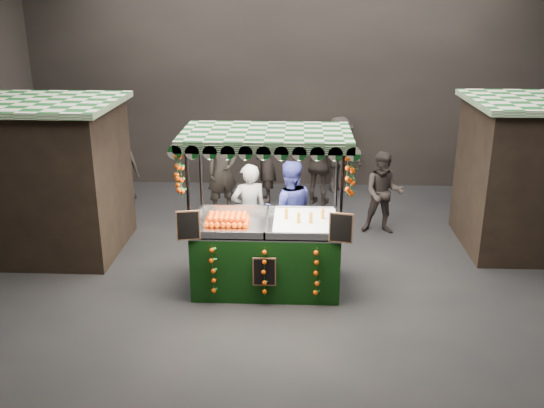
{
  "coord_description": "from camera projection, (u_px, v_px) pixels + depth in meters",
  "views": [
    {
      "loc": [
        0.05,
        -8.52,
        4.21
      ],
      "look_at": [
        -0.33,
        0.15,
        1.18
      ],
      "focal_mm": 39.66,
      "sensor_mm": 36.0,
      "label": 1
    }
  ],
  "objects": [
    {
      "name": "shopper_6",
      "position": [
        266.0,
        162.0,
        12.72
      ],
      "size": [
        0.49,
        0.68,
        1.73
      ],
      "rotation": [
        0.0,
        0.0,
        -1.45
      ],
      "color": "#292221",
      "rests_on": "ground"
    },
    {
      "name": "shopper_5",
      "position": [
        516.0,
        172.0,
        12.19
      ],
      "size": [
        1.16,
        1.55,
        1.63
      ],
      "rotation": [
        0.0,
        0.0,
        2.08
      ],
      "color": "#2B2623",
      "rests_on": "ground"
    },
    {
      "name": "shopper_3",
      "position": [
        339.0,
        155.0,
        13.33
      ],
      "size": [
        1.26,
        1.02,
        1.7
      ],
      "rotation": [
        0.0,
        0.0,
        0.41
      ],
      "color": "#2C2723",
      "rests_on": "ground"
    },
    {
      "name": "ground",
      "position": [
        293.0,
        278.0,
        9.43
      ],
      "size": [
        12.0,
        12.0,
        0.0
      ],
      "primitive_type": "plane",
      "color": "black",
      "rests_on": "ground"
    },
    {
      "name": "neighbour_stall_left",
      "position": [
        34.0,
        177.0,
        10.12
      ],
      "size": [
        3.0,
        2.2,
        2.6
      ],
      "color": "black",
      "rests_on": "ground"
    },
    {
      "name": "shopper_2",
      "position": [
        320.0,
        165.0,
        12.51
      ],
      "size": [
        1.1,
        0.76,
        1.73
      ],
      "rotation": [
        0.0,
        0.0,
        2.78
      ],
      "color": "#2B2523",
      "rests_on": "ground"
    },
    {
      "name": "market_hall",
      "position": [
        295.0,
        58.0,
        8.31
      ],
      "size": [
        12.1,
        10.1,
        5.05
      ],
      "color": "black",
      "rests_on": "ground"
    },
    {
      "name": "shopper_0",
      "position": [
        222.0,
        171.0,
        11.93
      ],
      "size": [
        0.78,
        0.72,
        1.8
      ],
      "rotation": [
        0.0,
        0.0,
        0.58
      ],
      "color": "#2D2824",
      "rests_on": "ground"
    },
    {
      "name": "vendor_grey",
      "position": [
        249.0,
        212.0,
        9.9
      ],
      "size": [
        0.7,
        0.57,
        1.65
      ],
      "rotation": [
        0.0,
        0.0,
        3.48
      ],
      "color": "slate",
      "rests_on": "ground"
    },
    {
      "name": "vendor_blue",
      "position": [
        289.0,
        211.0,
        9.89
      ],
      "size": [
        0.9,
        0.75,
        1.7
      ],
      "rotation": [
        0.0,
        0.0,
        3.28
      ],
      "color": "navy",
      "rests_on": "ground"
    },
    {
      "name": "shopper_4",
      "position": [
        120.0,
        167.0,
        12.65
      ],
      "size": [
        0.84,
        0.63,
        1.55
      ],
      "rotation": [
        0.0,
        0.0,
        3.33
      ],
      "color": "#2C2824",
      "rests_on": "ground"
    },
    {
      "name": "shopper_1",
      "position": [
        384.0,
        193.0,
        11.02
      ],
      "size": [
        0.8,
        0.66,
        1.54
      ],
      "rotation": [
        0.0,
        0.0,
        -0.1
      ],
      "color": "#2A2422",
      "rests_on": "ground"
    },
    {
      "name": "juice_stall",
      "position": [
        267.0,
        242.0,
        8.91
      ],
      "size": [
        2.48,
        1.46,
        2.41
      ],
      "color": "black",
      "rests_on": "ground"
    }
  ]
}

